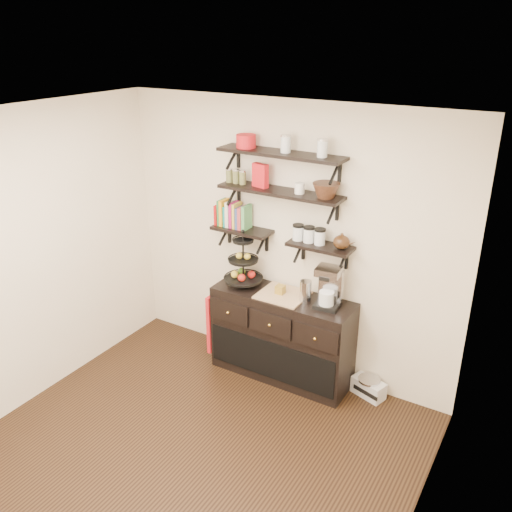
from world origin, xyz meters
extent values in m
plane|color=black|center=(0.00, 0.00, 0.00)|extent=(3.50, 3.50, 0.00)
cube|color=white|center=(0.00, 0.00, 2.70)|extent=(3.50, 3.50, 0.02)
cube|color=white|center=(0.00, 1.75, 1.35)|extent=(3.50, 0.02, 2.70)
cube|color=white|center=(-1.75, 0.00, 1.35)|extent=(0.02, 3.50, 2.70)
cube|color=white|center=(1.75, 0.00, 1.35)|extent=(0.02, 3.50, 2.70)
cube|color=black|center=(0.00, 1.61, 2.23)|extent=(1.20, 0.27, 0.03)
cube|color=black|center=(-0.52, 1.74, 2.12)|extent=(0.02, 0.03, 0.20)
cube|color=black|center=(0.52, 1.74, 2.12)|extent=(0.02, 0.03, 0.20)
cube|color=black|center=(0.00, 1.61, 1.89)|extent=(1.20, 0.27, 0.03)
cube|color=black|center=(-0.52, 1.74, 1.77)|extent=(0.02, 0.03, 0.20)
cube|color=black|center=(0.52, 1.74, 1.77)|extent=(0.02, 0.03, 0.20)
cube|color=black|center=(-0.42, 1.62, 1.44)|extent=(0.60, 0.25, 0.03)
cube|color=black|center=(-0.64, 1.74, 1.32)|extent=(0.02, 0.03, 0.20)
cube|color=black|center=(-0.20, 1.74, 1.32)|extent=(0.03, 0.03, 0.20)
cube|color=black|center=(0.42, 1.62, 1.44)|extent=(0.60, 0.25, 0.03)
cube|color=black|center=(0.20, 1.74, 1.32)|extent=(0.03, 0.03, 0.20)
cube|color=black|center=(0.64, 1.74, 1.32)|extent=(0.02, 0.03, 0.20)
cube|color=#A70D0D|center=(-0.68, 1.63, 1.55)|extent=(0.02, 0.15, 0.20)
cube|color=#276C34|center=(-0.65, 1.63, 1.57)|extent=(0.03, 0.15, 0.24)
cube|color=orange|center=(-0.61, 1.63, 1.55)|extent=(0.04, 0.15, 0.21)
cube|color=#0E7B74|center=(-0.57, 1.63, 1.57)|extent=(0.03, 0.15, 0.25)
cube|color=beige|center=(-0.54, 1.63, 1.56)|extent=(0.03, 0.15, 0.22)
cube|color=#A7145C|center=(-0.50, 1.63, 1.58)|extent=(0.04, 0.15, 0.26)
cube|color=gold|center=(-0.46, 1.63, 1.56)|extent=(0.03, 0.15, 0.23)
cube|color=navy|center=(-0.42, 1.63, 1.55)|extent=(0.03, 0.15, 0.20)
cube|color=#AF383C|center=(-0.38, 1.63, 1.57)|extent=(0.04, 0.15, 0.24)
cube|color=#4D9053|center=(-0.34, 1.63, 1.55)|extent=(0.03, 0.15, 0.21)
cylinder|color=silver|center=(0.19, 1.63, 1.51)|extent=(0.10, 0.10, 0.13)
cylinder|color=silver|center=(0.30, 1.63, 1.51)|extent=(0.10, 0.10, 0.13)
cylinder|color=silver|center=(0.41, 1.63, 1.51)|extent=(0.10, 0.10, 0.13)
cube|color=black|center=(0.11, 1.51, 0.45)|extent=(1.40, 0.45, 0.90)
cube|color=tan|center=(0.11, 1.51, 0.91)|extent=(0.45, 0.41, 0.02)
sphere|color=gold|center=(-0.36, 1.26, 0.70)|extent=(0.04, 0.04, 0.04)
sphere|color=gold|center=(0.11, 1.26, 0.70)|extent=(0.04, 0.04, 0.04)
sphere|color=gold|center=(0.57, 1.26, 0.70)|extent=(0.04, 0.04, 0.04)
cylinder|color=black|center=(-0.34, 1.51, 1.18)|extent=(0.02, 0.02, 0.56)
cylinder|color=black|center=(-0.34, 1.51, 0.97)|extent=(0.38, 0.38, 0.01)
cylinder|color=black|center=(-0.34, 1.51, 1.17)|extent=(0.29, 0.29, 0.02)
cylinder|color=black|center=(-0.34, 1.51, 1.37)|extent=(0.20, 0.20, 0.02)
sphere|color=#B21914|center=(-0.27, 1.56, 1.01)|extent=(0.08, 0.08, 0.08)
sphere|color=gold|center=(-0.38, 1.51, 1.21)|extent=(0.07, 0.07, 0.07)
cube|color=olive|center=(0.08, 1.51, 0.96)|extent=(0.08, 0.08, 0.08)
cube|color=black|center=(0.56, 1.51, 0.92)|extent=(0.23, 0.21, 0.04)
cube|color=silver|center=(0.56, 1.58, 1.09)|extent=(0.22, 0.10, 0.33)
cube|color=silver|center=(0.56, 1.51, 1.26)|extent=(0.23, 0.21, 0.07)
cylinder|color=silver|center=(0.56, 1.50, 1.00)|extent=(0.15, 0.15, 0.13)
cylinder|color=silver|center=(0.35, 1.49, 1.01)|extent=(0.11, 0.11, 0.22)
cube|color=red|center=(-0.62, 1.41, 0.46)|extent=(0.04, 0.27, 0.64)
cube|color=silver|center=(0.99, 1.64, 0.08)|extent=(0.35, 0.25, 0.17)
cylinder|color=silver|center=(0.99, 1.64, 0.18)|extent=(0.27, 0.27, 0.02)
cube|color=black|center=(0.99, 1.56, 0.08)|extent=(0.26, 0.09, 0.04)
cube|color=red|center=(-0.21, 1.61, 2.01)|extent=(0.17, 0.10, 0.22)
cylinder|color=white|center=(0.20, 1.61, 1.95)|extent=(0.09, 0.09, 0.10)
cylinder|color=red|center=(-0.36, 1.61, 2.31)|extent=(0.18, 0.18, 0.12)
camera|label=1|loc=(2.26, -2.58, 3.26)|focal=38.00mm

